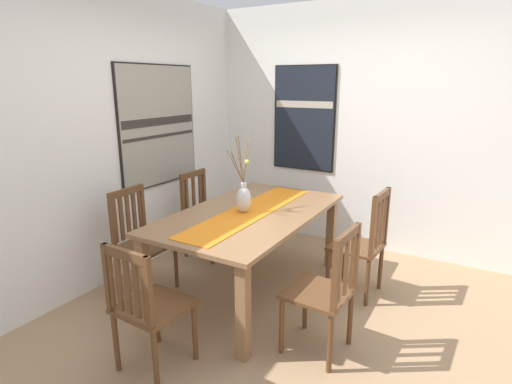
# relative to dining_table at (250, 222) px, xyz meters

# --- Properties ---
(ground_plane) EXTENTS (6.40, 6.40, 0.03)m
(ground_plane) POSITION_rel_dining_table_xyz_m (-0.25, -0.54, -0.67)
(ground_plane) COLOR #A37F5B
(wall_back) EXTENTS (6.40, 0.12, 2.70)m
(wall_back) POSITION_rel_dining_table_xyz_m (-0.25, 1.32, 0.69)
(wall_back) COLOR silver
(wall_back) RESTS_ON ground_plane
(wall_side) EXTENTS (0.12, 6.40, 2.70)m
(wall_side) POSITION_rel_dining_table_xyz_m (1.61, -0.54, 0.69)
(wall_side) COLOR silver
(wall_side) RESTS_ON ground_plane
(dining_table) EXTENTS (1.85, 1.06, 0.76)m
(dining_table) POSITION_rel_dining_table_xyz_m (0.00, 0.00, 0.00)
(dining_table) COLOR #8E6642
(dining_table) RESTS_ON ground_plane
(table_runner) EXTENTS (1.71, 0.36, 0.01)m
(table_runner) POSITION_rel_dining_table_xyz_m (0.00, 0.00, 0.10)
(table_runner) COLOR orange
(table_runner) RESTS_ON dining_table
(centerpiece_vase) EXTENTS (0.36, 0.20, 0.68)m
(centerpiece_vase) POSITION_rel_dining_table_xyz_m (-0.05, 0.04, 0.23)
(centerpiece_vase) COLOR silver
(centerpiece_vase) RESTS_ON dining_table
(chair_0) EXTENTS (0.44, 0.44, 0.90)m
(chair_0) POSITION_rel_dining_table_xyz_m (-1.25, 0.02, -0.18)
(chair_0) COLOR brown
(chair_0) RESTS_ON ground_plane
(chair_1) EXTENTS (0.44, 0.44, 0.93)m
(chair_1) POSITION_rel_dining_table_xyz_m (-0.49, -0.90, -0.18)
(chair_1) COLOR brown
(chair_1) RESTS_ON ground_plane
(chair_2) EXTENTS (0.43, 0.43, 0.94)m
(chair_2) POSITION_rel_dining_table_xyz_m (-0.48, 0.86, -0.17)
(chair_2) COLOR brown
(chair_2) RESTS_ON ground_plane
(chair_3) EXTENTS (0.43, 0.43, 0.92)m
(chair_3) POSITION_rel_dining_table_xyz_m (0.46, 0.86, -0.19)
(chair_3) COLOR brown
(chair_3) RESTS_ON ground_plane
(chair_4) EXTENTS (0.45, 0.45, 0.97)m
(chair_4) POSITION_rel_dining_table_xyz_m (0.45, -0.89, -0.16)
(chair_4) COLOR brown
(chair_4) RESTS_ON ground_plane
(painting_on_back_wall) EXTENTS (1.08, 0.05, 1.23)m
(painting_on_back_wall) POSITION_rel_dining_table_xyz_m (0.25, 1.25, 0.75)
(painting_on_back_wall) COLOR black
(painting_on_side_wall) EXTENTS (0.05, 0.76, 1.21)m
(painting_on_side_wall) POSITION_rel_dining_table_xyz_m (1.54, 0.18, 0.78)
(painting_on_side_wall) COLOR black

